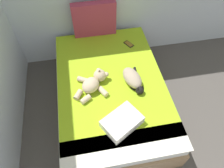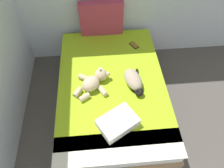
{
  "view_description": "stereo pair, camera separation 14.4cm",
  "coord_description": "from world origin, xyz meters",
  "px_view_note": "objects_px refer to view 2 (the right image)",
  "views": [
    {
      "loc": [
        0.97,
        1.53,
        2.62
      ],
      "look_at": [
        1.24,
        3.03,
        0.64
      ],
      "focal_mm": 33.69,
      "sensor_mm": 36.0,
      "label": 1
    },
    {
      "loc": [
        1.11,
        1.51,
        2.62
      ],
      "look_at": [
        1.24,
        3.03,
        0.64
      ],
      "focal_mm": 33.69,
      "sensor_mm": 36.0,
      "label": 2
    }
  ],
  "objects_px": {
    "bed": "(112,94)",
    "cat": "(134,81)",
    "patterned_cushion": "(101,19)",
    "cell_phone": "(134,45)",
    "teddy_bear": "(94,81)",
    "throw_pillow": "(118,123)"
  },
  "relations": [
    {
      "from": "teddy_bear",
      "to": "cat",
      "type": "bearing_deg",
      "value": -3.8
    },
    {
      "from": "patterned_cushion",
      "to": "teddy_bear",
      "type": "xyz_separation_m",
      "value": [
        -0.15,
        -0.99,
        -0.18
      ]
    },
    {
      "from": "bed",
      "to": "cat",
      "type": "relative_size",
      "value": 4.62
    },
    {
      "from": "teddy_bear",
      "to": "cell_phone",
      "type": "xyz_separation_m",
      "value": [
        0.6,
        0.67,
        -0.07
      ]
    },
    {
      "from": "patterned_cushion",
      "to": "teddy_bear",
      "type": "bearing_deg",
      "value": -98.82
    },
    {
      "from": "bed",
      "to": "patterned_cushion",
      "type": "xyz_separation_m",
      "value": [
        -0.07,
        0.95,
        0.54
      ]
    },
    {
      "from": "cat",
      "to": "bed",
      "type": "bearing_deg",
      "value": 164.79
    },
    {
      "from": "bed",
      "to": "cell_phone",
      "type": "xyz_separation_m",
      "value": [
        0.38,
        0.63,
        0.28
      ]
    },
    {
      "from": "bed",
      "to": "cat",
      "type": "bearing_deg",
      "value": -15.21
    },
    {
      "from": "teddy_bear",
      "to": "throw_pillow",
      "type": "relative_size",
      "value": 1.16
    },
    {
      "from": "bed",
      "to": "teddy_bear",
      "type": "bearing_deg",
      "value": -169.86
    },
    {
      "from": "cat",
      "to": "cell_phone",
      "type": "relative_size",
      "value": 2.7
    },
    {
      "from": "patterned_cushion",
      "to": "cell_phone",
      "type": "height_order",
      "value": "patterned_cushion"
    },
    {
      "from": "bed",
      "to": "patterned_cushion",
      "type": "distance_m",
      "value": 1.09
    },
    {
      "from": "patterned_cushion",
      "to": "cell_phone",
      "type": "bearing_deg",
      "value": -36.02
    },
    {
      "from": "patterned_cushion",
      "to": "throw_pillow",
      "type": "xyz_separation_m",
      "value": [
        0.08,
        -1.56,
        -0.2
      ]
    },
    {
      "from": "patterned_cushion",
      "to": "bed",
      "type": "bearing_deg",
      "value": -86.0
    },
    {
      "from": "bed",
      "to": "patterned_cushion",
      "type": "relative_size",
      "value": 3.31
    },
    {
      "from": "cat",
      "to": "cell_phone",
      "type": "distance_m",
      "value": 0.71
    },
    {
      "from": "cat",
      "to": "teddy_bear",
      "type": "bearing_deg",
      "value": 176.2
    },
    {
      "from": "bed",
      "to": "cell_phone",
      "type": "bearing_deg",
      "value": 58.96
    },
    {
      "from": "bed",
      "to": "teddy_bear",
      "type": "distance_m",
      "value": 0.42
    }
  ]
}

